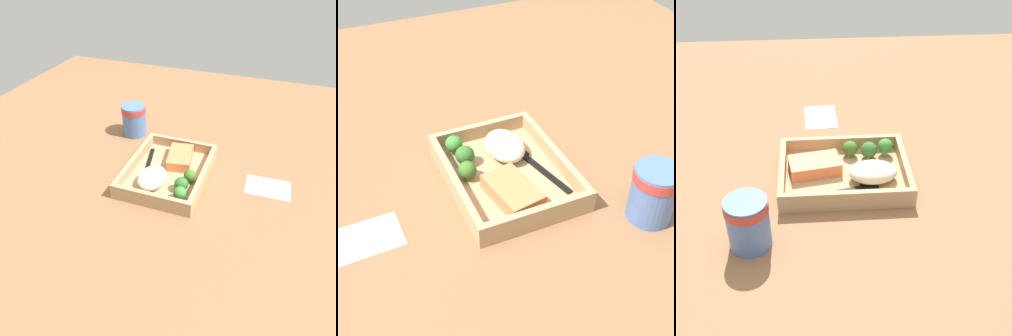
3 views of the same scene
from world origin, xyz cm
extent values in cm
cube|color=brown|center=(0.00, 0.00, -1.00)|extent=(160.00, 160.00, 2.00)
cube|color=tan|center=(0.00, 0.00, 0.60)|extent=(26.44, 20.39, 1.20)
cube|color=tan|center=(0.00, -9.59, 2.66)|extent=(26.44, 1.20, 2.92)
cube|color=tan|center=(0.00, 9.59, 2.66)|extent=(26.44, 1.20, 2.92)
cube|color=tan|center=(-12.62, 0.00, 2.66)|extent=(1.20, 17.99, 2.92)
cube|color=tan|center=(12.62, 0.00, 2.66)|extent=(1.20, 17.99, 2.92)
cube|color=#EF7949|center=(-5.99, 1.46, 2.58)|extent=(11.34, 7.97, 2.77)
ellipsoid|color=beige|center=(5.69, -2.24, 3.05)|extent=(9.85, 7.00, 3.70)
cylinder|color=#779F5D|center=(9.42, 6.35, 1.90)|extent=(1.23, 1.23, 1.40)
sphere|color=#3B7D32|center=(9.42, 6.35, 3.49)|extent=(3.23, 3.23, 3.23)
cylinder|color=#77A557|center=(1.74, 6.55, 1.71)|extent=(1.24, 1.24, 1.01)
sphere|color=#3D6923|center=(1.74, 6.55, 3.11)|extent=(3.25, 3.25, 3.25)
cylinder|color=#78A159|center=(5.78, 5.55, 1.71)|extent=(1.33, 1.33, 1.02)
sphere|color=#336428|center=(5.78, 5.55, 3.19)|extent=(3.51, 3.51, 3.51)
cube|color=black|center=(-2.92, -6.57, 1.42)|extent=(12.33, 3.83, 0.44)
cube|color=black|center=(4.78, -4.82, 1.42)|extent=(3.80, 2.90, 0.44)
cylinder|color=#4D6DAC|center=(-17.64, -17.69, 4.88)|extent=(7.36, 7.36, 9.75)
cylinder|color=#B23833|center=(-17.64, -17.69, 8.47)|extent=(7.58, 7.58, 1.76)
cube|color=white|center=(-4.10, 25.78, 0.12)|extent=(8.18, 11.48, 0.24)
camera|label=1|loc=(65.36, 23.50, 53.91)|focal=35.00mm
camera|label=2|loc=(-57.94, 25.57, 54.93)|focal=50.00mm
camera|label=3|loc=(-5.48, -77.36, 59.53)|focal=50.00mm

